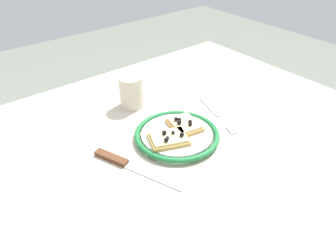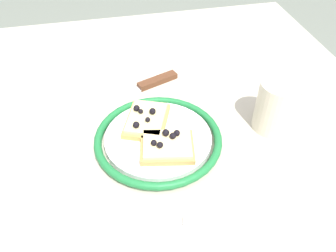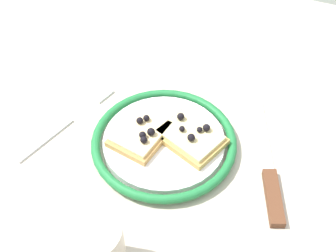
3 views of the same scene
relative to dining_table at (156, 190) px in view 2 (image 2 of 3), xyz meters
name	(u,v)px [view 2 (image 2 of 3)]	position (x,y,z in m)	size (l,w,h in m)	color
dining_table	(156,190)	(0.00, 0.00, 0.00)	(1.09, 0.95, 0.73)	#BCB29E
plate	(158,139)	(0.03, -0.01, 0.10)	(0.22, 0.22, 0.02)	white
pizza_slice_near	(167,146)	(0.00, -0.02, 0.11)	(0.09, 0.10, 0.03)	tan
pizza_slice_far	(148,119)	(0.07, 0.00, 0.11)	(0.11, 0.10, 0.03)	tan
knife	(144,86)	(0.20, -0.02, 0.09)	(0.10, 0.23, 0.01)	silver
fork	(188,221)	(-0.13, -0.02, 0.09)	(0.07, 0.20, 0.00)	silver
cup	(276,106)	(0.03, -0.23, 0.14)	(0.07, 0.07, 0.10)	beige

